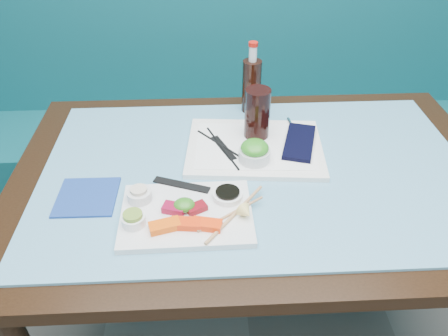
{
  "coord_description": "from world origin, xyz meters",
  "views": [
    {
      "loc": [
        -0.14,
        0.46,
        1.51
      ],
      "look_at": [
        -0.1,
        1.4,
        0.8
      ],
      "focal_mm": 35.0,
      "sensor_mm": 36.0,
      "label": 1
    }
  ],
  "objects_px": {
    "sashimi_plate": "(187,215)",
    "serving_tray": "(255,148)",
    "cola_bottle_body": "(252,86)",
    "booth_bench": "(234,128)",
    "seaweed_bowl": "(254,155)",
    "cola_glass": "(257,114)",
    "blue_napkin": "(87,197)",
    "dining_table": "(255,193)"
  },
  "relations": [
    {
      "from": "sashimi_plate",
      "to": "serving_tray",
      "type": "distance_m",
      "value": 0.35
    },
    {
      "from": "serving_tray",
      "to": "cola_bottle_body",
      "type": "distance_m",
      "value": 0.26
    },
    {
      "from": "booth_bench",
      "to": "seaweed_bowl",
      "type": "relative_size",
      "value": 33.02
    },
    {
      "from": "serving_tray",
      "to": "seaweed_bowl",
      "type": "distance_m",
      "value": 0.08
    },
    {
      "from": "booth_bench",
      "to": "sashimi_plate",
      "type": "xyz_separation_m",
      "value": [
        -0.2,
        -1.03,
        0.39
      ]
    },
    {
      "from": "seaweed_bowl",
      "to": "cola_glass",
      "type": "distance_m",
      "value": 0.14
    },
    {
      "from": "serving_tray",
      "to": "cola_glass",
      "type": "height_order",
      "value": "cola_glass"
    },
    {
      "from": "cola_glass",
      "to": "blue_napkin",
      "type": "relative_size",
      "value": 1.02
    },
    {
      "from": "sashimi_plate",
      "to": "serving_tray",
      "type": "height_order",
      "value": "sashimi_plate"
    },
    {
      "from": "sashimi_plate",
      "to": "blue_napkin",
      "type": "bearing_deg",
      "value": 160.98
    },
    {
      "from": "sashimi_plate",
      "to": "serving_tray",
      "type": "relative_size",
      "value": 0.8
    },
    {
      "from": "dining_table",
      "to": "seaweed_bowl",
      "type": "height_order",
      "value": "seaweed_bowl"
    },
    {
      "from": "seaweed_bowl",
      "to": "booth_bench",
      "type": "bearing_deg",
      "value": 89.57
    },
    {
      "from": "seaweed_bowl",
      "to": "cola_bottle_body",
      "type": "xyz_separation_m",
      "value": [
        0.02,
        0.32,
        0.06
      ]
    },
    {
      "from": "dining_table",
      "to": "seaweed_bowl",
      "type": "distance_m",
      "value": 0.13
    },
    {
      "from": "dining_table",
      "to": "sashimi_plate",
      "type": "bearing_deg",
      "value": -136.0
    },
    {
      "from": "booth_bench",
      "to": "dining_table",
      "type": "xyz_separation_m",
      "value": [
        0.0,
        -0.84,
        0.29
      ]
    },
    {
      "from": "booth_bench",
      "to": "sashimi_plate",
      "type": "bearing_deg",
      "value": -100.83
    },
    {
      "from": "dining_table",
      "to": "blue_napkin",
      "type": "bearing_deg",
      "value": -167.34
    },
    {
      "from": "seaweed_bowl",
      "to": "cola_glass",
      "type": "relative_size",
      "value": 0.57
    },
    {
      "from": "sashimi_plate",
      "to": "cola_bottle_body",
      "type": "relative_size",
      "value": 1.8
    },
    {
      "from": "booth_bench",
      "to": "serving_tray",
      "type": "bearing_deg",
      "value": -89.7
    },
    {
      "from": "blue_napkin",
      "to": "serving_tray",
      "type": "bearing_deg",
      "value": 23.18
    },
    {
      "from": "dining_table",
      "to": "booth_bench",
      "type": "bearing_deg",
      "value": 90.0
    },
    {
      "from": "cola_bottle_body",
      "to": "booth_bench",
      "type": "bearing_deg",
      "value": 91.8
    },
    {
      "from": "cola_bottle_body",
      "to": "sashimi_plate",
      "type": "bearing_deg",
      "value": -111.91
    },
    {
      "from": "seaweed_bowl",
      "to": "cola_bottle_body",
      "type": "height_order",
      "value": "cola_bottle_body"
    },
    {
      "from": "dining_table",
      "to": "blue_napkin",
      "type": "distance_m",
      "value": 0.48
    },
    {
      "from": "dining_table",
      "to": "cola_bottle_body",
      "type": "xyz_separation_m",
      "value": [
        0.02,
        0.34,
        0.18
      ]
    },
    {
      "from": "dining_table",
      "to": "sashimi_plate",
      "type": "xyz_separation_m",
      "value": [
        -0.2,
        -0.19,
        0.1
      ]
    },
    {
      "from": "cola_glass",
      "to": "blue_napkin",
      "type": "xyz_separation_m",
      "value": [
        -0.47,
        -0.25,
        -0.09
      ]
    },
    {
      "from": "dining_table",
      "to": "blue_napkin",
      "type": "height_order",
      "value": "blue_napkin"
    },
    {
      "from": "serving_tray",
      "to": "cola_bottle_body",
      "type": "height_order",
      "value": "cola_bottle_body"
    },
    {
      "from": "cola_bottle_body",
      "to": "cola_glass",
      "type": "bearing_deg",
      "value": -90.58
    },
    {
      "from": "seaweed_bowl",
      "to": "blue_napkin",
      "type": "xyz_separation_m",
      "value": [
        -0.45,
        -0.12,
        -0.03
      ]
    },
    {
      "from": "sashimi_plate",
      "to": "seaweed_bowl",
      "type": "distance_m",
      "value": 0.29
    },
    {
      "from": "blue_napkin",
      "to": "booth_bench",
      "type": "bearing_deg",
      "value": 63.97
    },
    {
      "from": "serving_tray",
      "to": "sashimi_plate",
      "type": "bearing_deg",
      "value": -120.16
    },
    {
      "from": "serving_tray",
      "to": "cola_bottle_body",
      "type": "relative_size",
      "value": 2.24
    },
    {
      "from": "serving_tray",
      "to": "blue_napkin",
      "type": "bearing_deg",
      "value": -151.87
    },
    {
      "from": "sashimi_plate",
      "to": "cola_bottle_body",
      "type": "bearing_deg",
      "value": 67.27
    },
    {
      "from": "cola_bottle_body",
      "to": "blue_napkin",
      "type": "bearing_deg",
      "value": -137.14
    }
  ]
}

